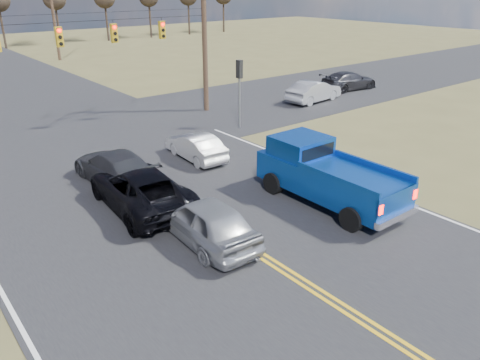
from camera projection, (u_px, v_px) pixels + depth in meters
ground at (313, 289)px, 13.00m from camera, size 160.00×160.00×0.00m
road_main at (142, 180)px, 20.18m from camera, size 14.00×120.00×0.02m
road_cross at (74, 136)px, 25.93m from camera, size 120.00×12.00×0.02m
signal_gantry at (71, 41)px, 24.09m from camera, size 19.60×4.83×10.00m
utility_poles at (66, 40)px, 23.17m from camera, size 19.60×58.32×10.00m
treeline at (10, 19)px, 30.13m from camera, size 87.00×117.80×7.40m
pickup_truck at (326, 175)px, 17.83m from camera, size 2.46×6.10×2.29m
silver_suv at (205, 220)px, 15.13m from camera, size 2.03×4.60×1.54m
black_suv at (141, 189)px, 17.46m from camera, size 2.95×5.68×1.53m
white_car_queue at (196, 147)px, 22.35m from camera, size 1.55×3.88×1.26m
dgrey_car_queue at (115, 167)px, 19.59m from camera, size 2.10×5.05×1.46m
cross_car_east_near at (314, 91)px, 33.10m from camera, size 2.09×4.73×1.51m
cross_car_east_far at (349, 81)px, 36.83m from camera, size 2.47×5.10×1.43m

